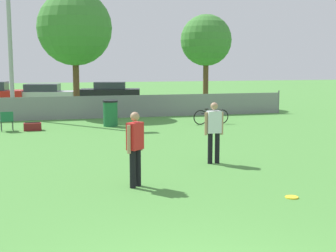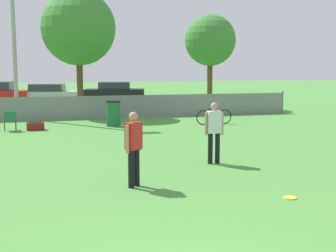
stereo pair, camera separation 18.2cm
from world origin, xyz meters
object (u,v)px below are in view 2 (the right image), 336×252
(tree_near_pole, at_px, (79,29))
(gear_bag_sideline, at_px, (36,126))
(bicycle_sideline, at_px, (214,117))
(folding_chair_sideline, at_px, (10,119))
(trash_bin, at_px, (113,113))
(parked_car_dark, at_px, (115,92))
(player_defender_red, at_px, (134,144))
(parked_car_silver, at_px, (47,94))
(player_receiver_white, at_px, (214,129))
(frisbee_disc, at_px, (290,198))
(tree_far_right, at_px, (210,41))

(tree_near_pole, bearing_deg, gear_bag_sideline, -112.29)
(tree_near_pole, relative_size, bicycle_sideline, 3.80)
(folding_chair_sideline, bearing_deg, tree_near_pole, -128.46)
(trash_bin, distance_m, parked_car_dark, 13.38)
(bicycle_sideline, bearing_deg, player_defender_red, -121.99)
(tree_near_pole, distance_m, parked_car_silver, 8.16)
(tree_near_pole, distance_m, player_receiver_white, 13.54)
(folding_chair_sideline, height_order, trash_bin, trash_bin)
(player_defender_red, relative_size, gear_bag_sideline, 2.42)
(folding_chair_sideline, bearing_deg, parked_car_dark, -121.13)
(folding_chair_sideline, height_order, gear_bag_sideline, folding_chair_sideline)
(tree_near_pole, height_order, trash_bin, tree_near_pole)
(player_receiver_white, relative_size, gear_bag_sideline, 2.42)
(bicycle_sideline, height_order, trash_bin, trash_bin)
(frisbee_disc, bearing_deg, bicycle_sideline, 78.05)
(player_defender_red, relative_size, parked_car_dark, 0.37)
(player_receiver_white, height_order, folding_chair_sideline, player_receiver_white)
(frisbee_disc, distance_m, folding_chair_sideline, 12.75)
(trash_bin, bearing_deg, parked_car_silver, 103.26)
(trash_bin, bearing_deg, tree_near_pole, 102.95)
(player_receiver_white, distance_m, folding_chair_sideline, 9.64)
(trash_bin, bearing_deg, bicycle_sideline, -6.77)
(gear_bag_sideline, distance_m, parked_car_dark, 14.60)
(folding_chair_sideline, xyz_separation_m, gear_bag_sideline, (0.97, -0.03, -0.31))
(gear_bag_sideline, height_order, parked_car_silver, parked_car_silver)
(tree_far_right, relative_size, frisbee_disc, 20.51)
(bicycle_sideline, relative_size, parked_car_silver, 0.38)
(tree_near_pole, relative_size, folding_chair_sideline, 7.98)
(player_receiver_white, bearing_deg, parked_car_dark, 91.52)
(tree_near_pole, bearing_deg, parked_car_dark, 71.15)
(tree_near_pole, bearing_deg, folding_chair_sideline, -121.01)
(bicycle_sideline, xyz_separation_m, trash_bin, (-4.36, 0.52, 0.22))
(player_receiver_white, bearing_deg, trash_bin, 103.50)
(frisbee_disc, height_order, bicycle_sideline, bicycle_sideline)
(frisbee_disc, bearing_deg, parked_car_silver, 101.63)
(player_receiver_white, distance_m, bicycle_sideline, 8.09)
(folding_chair_sideline, bearing_deg, frisbee_disc, 111.60)
(parked_car_silver, height_order, parked_car_dark, parked_car_dark)
(player_defender_red, distance_m, parked_car_dark, 23.33)
(tree_near_pole, bearing_deg, tree_far_right, 15.80)
(folding_chair_sideline, bearing_deg, parked_car_silver, -103.95)
(trash_bin, xyz_separation_m, gear_bag_sideline, (-3.19, -0.45, -0.40))
(tree_near_pole, height_order, parked_car_silver, tree_near_pole)
(parked_car_dark, bearing_deg, gear_bag_sideline, -98.51)
(tree_near_pole, height_order, frisbee_disc, tree_near_pole)
(tree_near_pole, distance_m, trash_bin, 6.17)
(folding_chair_sideline, bearing_deg, trash_bin, 178.28)
(tree_far_right, xyz_separation_m, parked_car_silver, (-9.50, 4.84, -3.33))
(folding_chair_sideline, bearing_deg, tree_far_right, -153.50)
(tree_far_right, relative_size, folding_chair_sideline, 7.00)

